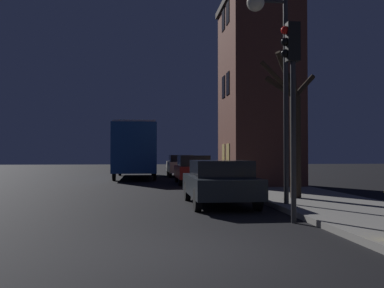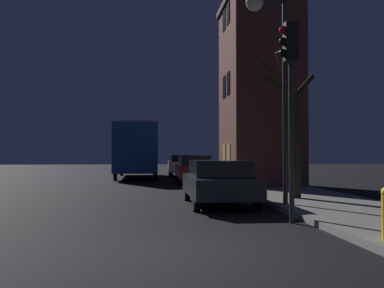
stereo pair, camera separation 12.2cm
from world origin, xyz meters
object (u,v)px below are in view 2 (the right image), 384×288
streetlamp (269,46)px  bus (137,146)px  traffic_light (290,79)px  bare_tree (293,127)px  car_mid_lane (194,169)px  car_near_lane (219,181)px  car_far_lane (182,165)px

streetlamp → bus: (-4.25, 16.87, -2.63)m
traffic_light → bus: bearing=101.7°
bare_tree → car_mid_lane: bearing=104.2°
streetlamp → car_near_lane: bearing=142.8°
car_far_lane → bare_tree: bearing=-81.9°
bare_tree → car_far_lane: 17.00m
car_near_lane → car_mid_lane: (0.27, 9.75, 0.05)m
traffic_light → car_far_lane: traffic_light is taller
bare_tree → car_far_lane: size_ratio=1.03×
traffic_light → car_near_lane: traffic_light is taller
bare_tree → bus: size_ratio=0.50×
bus → car_far_lane: 3.69m
traffic_light → car_near_lane: bearing=107.0°
car_far_lane → bus: bearing=-155.1°
streetlamp → bus: streetlamp is taller
traffic_light → car_mid_lane: bearing=93.5°
traffic_light → bus: traffic_light is taller
bare_tree → bus: bearing=109.8°
traffic_light → car_far_lane: (-0.88, 20.88, -2.51)m
bus → car_mid_lane: size_ratio=2.24×
traffic_light → car_mid_lane: size_ratio=1.12×
car_near_lane → car_mid_lane: size_ratio=1.04×
traffic_light → bare_tree: bearing=70.1°
streetlamp → bus: size_ratio=0.66×
streetlamp → car_mid_lane: size_ratio=1.47×
streetlamp → traffic_light: 2.94m
bare_tree → car_mid_lane: size_ratio=1.13×
bare_tree → car_far_lane: bearing=98.1°
streetlamp → bare_tree: size_ratio=1.30×
streetlamp → traffic_light: size_ratio=1.32×
car_near_lane → car_mid_lane: 9.75m
car_near_lane → car_far_lane: car_far_lane is taller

